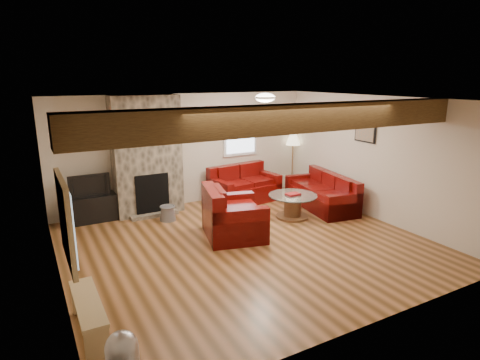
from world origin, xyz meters
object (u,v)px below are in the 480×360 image
object	(u,v)px
coffee_table	(292,206)
tv_cabinet	(91,208)
sofa_three	(321,191)
armchair_red	(234,212)
loveseat	(245,184)
television	(89,185)
floor_lamp	(293,143)

from	to	relation	value
coffee_table	tv_cabinet	bearing A→B (deg)	154.33
coffee_table	tv_cabinet	world-z (taller)	tv_cabinet
sofa_three	armchair_red	world-z (taller)	armchair_red
loveseat	armchair_red	world-z (taller)	armchair_red
loveseat	coffee_table	bearing A→B (deg)	-85.17
armchair_red	tv_cabinet	world-z (taller)	armchair_red
coffee_table	television	xyz separation A→B (m)	(-3.71, 1.78, 0.52)
television	floor_lamp	xyz separation A→B (m)	(5.00, 0.02, 0.45)
coffee_table	armchair_red	bearing A→B (deg)	-168.91
sofa_three	television	size ratio (longest dim) A/B	2.48
armchair_red	coffee_table	bearing A→B (deg)	-64.77
sofa_three	loveseat	size ratio (longest dim) A/B	1.25
tv_cabinet	armchair_red	bearing A→B (deg)	-43.79
television	coffee_table	bearing A→B (deg)	-25.67
loveseat	television	world-z (taller)	television
coffee_table	television	bearing A→B (deg)	154.33
sofa_three	loveseat	world-z (taller)	loveseat
loveseat	coffee_table	size ratio (longest dim) A/B	1.56
loveseat	armchair_red	bearing A→B (deg)	-131.46
sofa_three	tv_cabinet	bearing A→B (deg)	-99.25
sofa_three	loveseat	xyz separation A→B (m)	(-1.28, 1.22, 0.04)
coffee_table	floor_lamp	world-z (taller)	floor_lamp
loveseat	television	distance (m)	3.43
sofa_three	armchair_red	size ratio (longest dim) A/B	1.70
tv_cabinet	coffee_table	bearing A→B (deg)	-25.67
sofa_three	floor_lamp	size ratio (longest dim) A/B	1.37
armchair_red	coffee_table	distance (m)	1.58
tv_cabinet	floor_lamp	distance (m)	5.09
coffee_table	loveseat	bearing A→B (deg)	101.78
sofa_three	loveseat	distance (m)	1.76
floor_lamp	television	bearing A→B (deg)	-179.77
armchair_red	coffee_table	size ratio (longest dim) A/B	1.14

